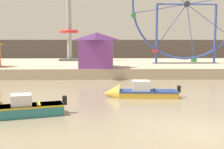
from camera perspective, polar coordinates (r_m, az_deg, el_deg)
The scene contains 8 objects.
ground_plane at distance 11.45m, azimuth 17.46°, elevation -11.32°, with size 240.00×240.00×0.00m, color gray.
quay_promenade at distance 36.29m, azimuth 4.07°, elevation 1.78°, with size 110.00×20.12×1.04m, color #B7A88E.
distant_town_skyline at distance 61.99m, azimuth 1.64°, elevation 5.25°, with size 140.00×3.00×4.40m, color #564C47.
motorboat_teal_painted at distance 13.70m, azimuth -19.16°, elevation -6.92°, with size 4.15×2.15×1.31m.
motorboat_mustard_yellow at distance 17.70m, azimuth 4.94°, elevation -3.74°, with size 4.99×1.64×1.49m.
ferris_wheel_blue_frame at distance 35.52m, azimuth 15.44°, elevation 13.72°, with size 13.71×1.20×14.06m.
drop_tower_steel_tower at distance 40.51m, azimuth -9.01°, elevation 10.39°, with size 2.80×2.80×13.58m.
carnival_booth_purple_stall at distance 27.77m, azimuth -3.26°, elevation 5.28°, with size 3.82×4.08×3.57m.
Camera 1 is at (-3.69, -10.29, 3.43)m, focal length 43.50 mm.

